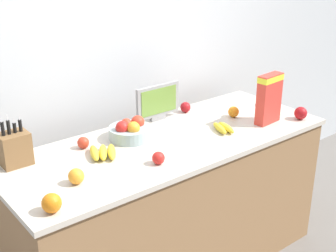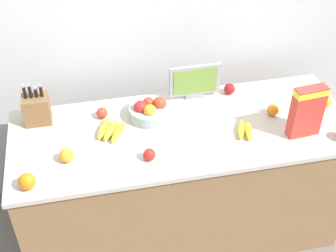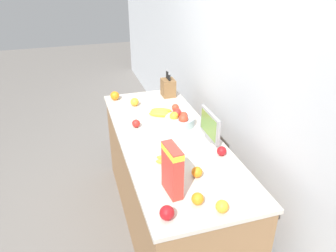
{
  "view_description": "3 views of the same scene",
  "coord_description": "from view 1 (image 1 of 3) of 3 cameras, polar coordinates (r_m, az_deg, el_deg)",
  "views": [
    {
      "loc": [
        -1.53,
        -1.93,
        1.99
      ],
      "look_at": [
        -0.05,
        -0.05,
        1.0
      ],
      "focal_mm": 50.0,
      "sensor_mm": 36.0,
      "label": 1
    },
    {
      "loc": [
        -0.51,
        -2.0,
        2.62
      ],
      "look_at": [
        -0.1,
        -0.05,
        0.97
      ],
      "focal_mm": 50.0,
      "sensor_mm": 36.0,
      "label": 2
    },
    {
      "loc": [
        2.14,
        -0.65,
        2.15
      ],
      "look_at": [
        -0.06,
        0.02,
        0.95
      ],
      "focal_mm": 35.0,
      "sensor_mm": 36.0,
      "label": 3
    }
  ],
  "objects": [
    {
      "name": "wall_back",
      "position": [
        3.03,
        -6.97,
        9.15
      ],
      "size": [
        9.0,
        0.06,
        2.6
      ],
      "color": "silver",
      "rests_on": "ground_plane"
    },
    {
      "name": "counter",
      "position": [
        2.91,
        0.09,
        -9.63
      ],
      "size": [
        1.97,
        0.76,
        0.88
      ],
      "color": "olive",
      "rests_on": "ground_plane"
    },
    {
      "name": "knife_block",
      "position": [
        2.51,
        -18.21,
        -2.6
      ],
      "size": [
        0.15,
        0.12,
        0.28
      ],
      "color": "brown",
      "rests_on": "counter"
    },
    {
      "name": "small_monitor",
      "position": [
        2.95,
        -1.24,
        3.01
      ],
      "size": [
        0.32,
        0.03,
        0.23
      ],
      "color": "gray",
      "rests_on": "counter"
    },
    {
      "name": "cereal_box",
      "position": [
        2.96,
        12.23,
        3.51
      ],
      "size": [
        0.19,
        0.09,
        0.31
      ],
      "rotation": [
        0.0,
        0.0,
        0.09
      ],
      "color": "red",
      "rests_on": "counter"
    },
    {
      "name": "fruit_bowl",
      "position": [
        2.71,
        -4.64,
        -0.58
      ],
      "size": [
        0.25,
        0.25,
        0.12
      ],
      "color": "#99B2B7",
      "rests_on": "counter"
    },
    {
      "name": "banana_bunch_left",
      "position": [
        2.83,
        6.72,
        -0.23
      ],
      "size": [
        0.13,
        0.19,
        0.04
      ],
      "rotation": [
        0.0,
        0.0,
        4.31
      ],
      "color": "yellow",
      "rests_on": "counter"
    },
    {
      "name": "banana_bunch_right",
      "position": [
        2.52,
        -7.92,
        -3.2
      ],
      "size": [
        0.2,
        0.23,
        0.04
      ],
      "rotation": [
        0.0,
        0.0,
        4.18
      ],
      "color": "yellow",
      "rests_on": "counter"
    },
    {
      "name": "apple_front",
      "position": [
        3.1,
        15.86,
        1.52
      ],
      "size": [
        0.08,
        0.08,
        0.08
      ],
      "primitive_type": "sphere",
      "color": "#A31419",
      "rests_on": "counter"
    },
    {
      "name": "apple_rear",
      "position": [
        2.63,
        -10.3,
        -2.01
      ],
      "size": [
        0.07,
        0.07,
        0.07
      ],
      "primitive_type": "sphere",
      "color": "red",
      "rests_on": "counter"
    },
    {
      "name": "apple_by_knife_block",
      "position": [
        3.11,
        2.14,
        2.31
      ],
      "size": [
        0.07,
        0.07,
        0.07
      ],
      "primitive_type": "sphere",
      "color": "#A31419",
      "rests_on": "counter"
    },
    {
      "name": "apple_leftmost",
      "position": [
        2.41,
        -1.18,
        -3.92
      ],
      "size": [
        0.07,
        0.07,
        0.07
      ],
      "primitive_type": "sphere",
      "color": "red",
      "rests_on": "counter"
    },
    {
      "name": "orange_mid_left",
      "position": [
        3.31,
        11.99,
        3.11
      ],
      "size": [
        0.07,
        0.07,
        0.07
      ],
      "primitive_type": "sphere",
      "color": "orange",
      "rests_on": "counter"
    },
    {
      "name": "orange_front_center",
      "position": [
        3.17,
        12.25,
        2.22
      ],
      "size": [
        0.07,
        0.07,
        0.07
      ],
      "primitive_type": "sphere",
      "color": "orange",
      "rests_on": "counter"
    },
    {
      "name": "orange_by_cereal",
      "position": [
        2.27,
        -11.13,
        -6.03
      ],
      "size": [
        0.08,
        0.08,
        0.08
      ],
      "primitive_type": "sphere",
      "color": "orange",
      "rests_on": "counter"
    },
    {
      "name": "orange_front_left",
      "position": [
        3.05,
        7.99,
        1.73
      ],
      "size": [
        0.07,
        0.07,
        0.07
      ],
      "primitive_type": "sphere",
      "color": "orange",
      "rests_on": "counter"
    },
    {
      "name": "orange_near_bowl",
      "position": [
        2.07,
        -14.0,
        -9.11
      ],
      "size": [
        0.09,
        0.09,
        0.09
      ],
      "primitive_type": "sphere",
      "color": "orange",
      "rests_on": "counter"
    }
  ]
}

